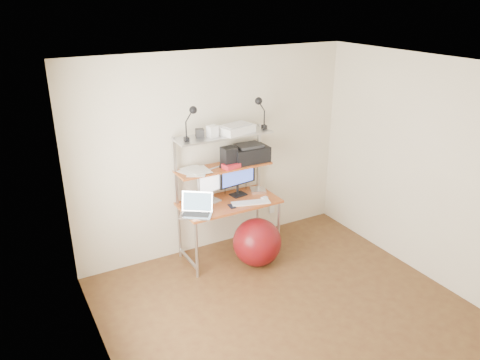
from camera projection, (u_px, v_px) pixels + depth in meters
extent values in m
plane|color=brown|center=(295.00, 319.00, 4.77)|extent=(3.60, 3.60, 0.00)
plane|color=white|center=(309.00, 70.00, 3.83)|extent=(3.60, 3.60, 0.00)
plane|color=#ECE4C6|center=(215.00, 153.00, 5.76)|extent=(3.60, 0.00, 3.60)
plane|color=#ECE4C6|center=(476.00, 319.00, 2.84)|extent=(3.60, 0.00, 3.60)
plane|color=#ECE4C6|center=(105.00, 258.00, 3.49)|extent=(0.00, 3.60, 3.60)
plane|color=#ECE4C6|center=(435.00, 174.00, 5.11)|extent=(0.00, 3.60, 3.60)
cube|color=#B96124|center=(229.00, 203.00, 5.67)|extent=(1.20, 0.60, 0.03)
cylinder|color=#BABBBF|center=(197.00, 250.00, 5.34)|extent=(0.04, 0.04, 0.71)
cylinder|color=#BABBBF|center=(179.00, 231.00, 5.76)|extent=(0.04, 0.04, 0.71)
cylinder|color=#BABBBF|center=(279.00, 228.00, 5.85)|extent=(0.04, 0.04, 0.71)
cylinder|color=#BABBBF|center=(257.00, 212.00, 6.27)|extent=(0.04, 0.04, 0.71)
cube|color=#BABBBF|center=(175.00, 171.00, 5.46)|extent=(0.03, 0.04, 0.84)
cube|color=#BABBBF|center=(259.00, 156.00, 5.97)|extent=(0.03, 0.04, 0.84)
cube|color=#B96124|center=(224.00, 167.00, 5.62)|extent=(1.18, 0.34, 0.02)
cube|color=#BABBBF|center=(223.00, 135.00, 5.47)|extent=(1.18, 0.34, 0.02)
cube|color=white|center=(272.00, 209.00, 6.49)|extent=(0.08, 0.01, 0.12)
cube|color=silver|center=(212.00, 201.00, 5.66)|extent=(0.21, 0.18, 0.01)
cylinder|color=silver|center=(211.00, 196.00, 5.65)|extent=(0.03, 0.03, 0.10)
cube|color=silver|center=(211.00, 181.00, 5.58)|extent=(0.39, 0.14, 0.30)
plane|color=white|center=(212.00, 181.00, 5.56)|extent=(0.35, 0.10, 0.36)
cube|color=black|center=(238.00, 195.00, 5.83)|extent=(0.21, 0.17, 0.01)
cylinder|color=black|center=(238.00, 189.00, 5.83)|extent=(0.03, 0.03, 0.11)
cube|color=black|center=(238.00, 173.00, 5.75)|extent=(0.52, 0.10, 0.31)
plane|color=blue|center=(238.00, 174.00, 5.73)|extent=(0.46, 0.06, 0.47)
cube|color=silver|center=(196.00, 215.00, 5.30)|extent=(0.43, 0.41, 0.02)
cube|color=#2B2B2E|center=(196.00, 214.00, 5.30)|extent=(0.33, 0.30, 0.00)
cube|color=silver|center=(198.00, 200.00, 5.37)|extent=(0.33, 0.26, 0.23)
plane|color=#678EAD|center=(198.00, 200.00, 5.37)|extent=(0.31, 0.25, 0.31)
cube|color=white|center=(251.00, 203.00, 5.61)|extent=(0.48, 0.25, 0.01)
cube|color=white|center=(264.00, 198.00, 5.73)|extent=(0.09, 0.06, 0.02)
cube|color=silver|center=(258.00, 190.00, 5.94)|extent=(0.24, 0.24, 0.04)
cube|color=black|center=(232.00, 206.00, 5.52)|extent=(0.08, 0.13, 0.01)
cube|color=black|center=(249.00, 154.00, 5.75)|extent=(0.46, 0.32, 0.19)
cube|color=#2B2B2E|center=(249.00, 145.00, 5.71)|extent=(0.32, 0.23, 0.03)
cube|color=black|center=(229.00, 157.00, 5.57)|extent=(0.17, 0.17, 0.24)
cube|color=red|center=(231.00, 166.00, 5.55)|extent=(0.22, 0.17, 0.06)
cube|color=white|center=(236.00, 129.00, 5.50)|extent=(0.46, 0.35, 0.09)
cube|color=silver|center=(236.00, 125.00, 5.48)|extent=(0.38, 0.28, 0.02)
cube|color=white|center=(212.00, 131.00, 5.35)|extent=(0.13, 0.11, 0.13)
cube|color=#2B2B2E|center=(200.00, 133.00, 5.34)|extent=(0.12, 0.12, 0.09)
cube|color=black|center=(187.00, 139.00, 5.20)|extent=(0.05, 0.06, 0.05)
cylinder|color=black|center=(186.00, 130.00, 5.15)|extent=(0.02, 0.02, 0.17)
sphere|color=black|center=(193.00, 110.00, 5.11)|extent=(0.09, 0.09, 0.09)
cube|color=black|center=(264.00, 127.00, 5.67)|extent=(0.05, 0.06, 0.05)
cylinder|color=black|center=(264.00, 118.00, 5.63)|extent=(0.02, 0.02, 0.18)
sphere|color=black|center=(259.00, 101.00, 5.50)|extent=(0.09, 0.09, 0.09)
sphere|color=#680C0B|center=(257.00, 242.00, 5.64)|extent=(0.59, 0.59, 0.59)
cube|color=white|center=(191.00, 172.00, 5.44)|extent=(0.29, 0.34, 0.00)
cube|color=white|center=(197.00, 173.00, 5.40)|extent=(0.32, 0.35, 0.00)
cube|color=white|center=(193.00, 170.00, 5.47)|extent=(0.26, 0.32, 0.00)
cube|color=white|center=(200.00, 170.00, 5.45)|extent=(0.22, 0.29, 0.00)
cube|color=white|center=(197.00, 170.00, 5.44)|extent=(0.27, 0.32, 0.00)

